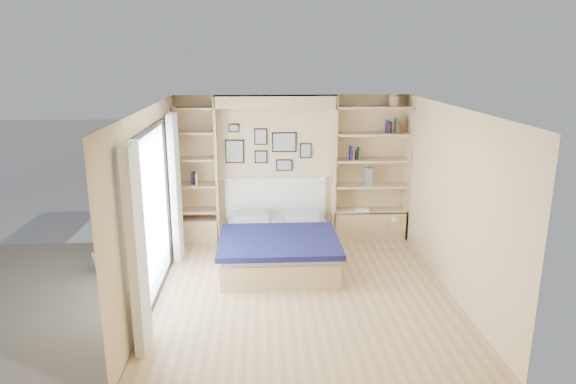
{
  "coord_description": "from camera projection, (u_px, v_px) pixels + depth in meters",
  "views": [
    {
      "loc": [
        -0.56,
        -6.46,
        3.16
      ],
      "look_at": [
        -0.16,
        0.9,
        1.17
      ],
      "focal_mm": 32.0,
      "sensor_mm": 36.0,
      "label": 1
    }
  ],
  "objects": [
    {
      "name": "room_shell",
      "position": [
        272.0,
        188.0,
        8.24
      ],
      "size": [
        4.5,
        4.5,
        4.5
      ],
      "color": "#D3B885",
      "rests_on": "ground"
    },
    {
      "name": "deck_chair",
      "position": [
        119.0,
        245.0,
        7.8
      ],
      "size": [
        0.59,
        0.81,
        0.74
      ],
      "rotation": [
        0.0,
        0.0,
        -0.21
      ],
      "color": "tan",
      "rests_on": "ground"
    },
    {
      "name": "ground",
      "position": [
        303.0,
        291.0,
        7.08
      ],
      "size": [
        4.5,
        4.5,
        0.0
      ],
      "primitive_type": "plane",
      "color": "tan",
      "rests_on": "ground"
    },
    {
      "name": "photo_gallery",
      "position": [
        267.0,
        148.0,
        8.78
      ],
      "size": [
        1.48,
        0.02,
        0.82
      ],
      "color": "black",
      "rests_on": "ground"
    },
    {
      "name": "deck",
      "position": [
        36.0,
        297.0,
        6.89
      ],
      "size": [
        3.2,
        4.0,
        0.05
      ],
      "primitive_type": "cube",
      "color": "#776957",
      "rests_on": "ground"
    },
    {
      "name": "reading_lamps",
      "position": [
        276.0,
        179.0,
        8.7
      ],
      "size": [
        1.92,
        0.12,
        0.15
      ],
      "color": "silver",
      "rests_on": "ground"
    },
    {
      "name": "shelf_decor",
      "position": [
        357.0,
        144.0,
        8.69
      ],
      "size": [
        3.53,
        0.23,
        2.03
      ],
      "color": "navy",
      "rests_on": "ground"
    },
    {
      "name": "bed",
      "position": [
        278.0,
        245.0,
        7.99
      ],
      "size": [
        1.77,
        2.3,
        1.07
      ],
      "color": "tan",
      "rests_on": "ground"
    }
  ]
}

